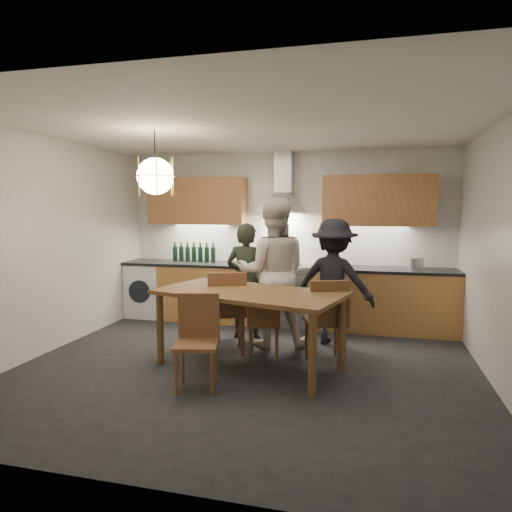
% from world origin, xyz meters
% --- Properties ---
extents(ground, '(5.00, 5.00, 0.00)m').
position_xyz_m(ground, '(0.00, 0.00, 0.00)').
color(ground, black).
rests_on(ground, ground).
extents(room_shell, '(5.02, 4.52, 2.61)m').
position_xyz_m(room_shell, '(0.00, 0.00, 1.71)').
color(room_shell, white).
rests_on(room_shell, ground).
extents(counter_run, '(5.00, 0.62, 0.90)m').
position_xyz_m(counter_run, '(0.02, 1.95, 0.45)').
color(counter_run, tan).
rests_on(counter_run, ground).
extents(range_stove, '(0.90, 0.60, 0.92)m').
position_xyz_m(range_stove, '(0.00, 1.94, 0.44)').
color(range_stove, silver).
rests_on(range_stove, ground).
extents(wall_fixtures, '(4.30, 0.54, 1.10)m').
position_xyz_m(wall_fixtures, '(0.00, 2.07, 1.87)').
color(wall_fixtures, '#C1804A').
rests_on(wall_fixtures, ground).
extents(pendant_lamp, '(0.43, 0.43, 0.70)m').
position_xyz_m(pendant_lamp, '(-1.00, -0.10, 2.10)').
color(pendant_lamp, black).
rests_on(pendant_lamp, ground).
extents(dining_table, '(2.21, 1.50, 0.85)m').
position_xyz_m(dining_table, '(0.02, 0.04, 0.75)').
color(dining_table, brown).
rests_on(dining_table, ground).
extents(chair_back_left, '(0.59, 0.59, 1.01)m').
position_xyz_m(chair_back_left, '(-0.36, 0.40, 0.58)').
color(chair_back_left, brown).
rests_on(chair_back_left, ground).
extents(chair_back_mid, '(0.45, 0.45, 0.84)m').
position_xyz_m(chair_back_mid, '(0.11, 0.35, 0.48)').
color(chair_back_mid, brown).
rests_on(chair_back_mid, ground).
extents(chair_back_right, '(0.56, 0.56, 0.97)m').
position_xyz_m(chair_back_right, '(0.84, 0.34, 0.56)').
color(chair_back_right, brown).
rests_on(chair_back_right, ground).
extents(chair_front, '(0.50, 0.50, 0.91)m').
position_xyz_m(chair_front, '(-0.33, -0.61, 0.52)').
color(chair_front, brown).
rests_on(chair_front, ground).
extents(person_left, '(0.60, 0.43, 1.56)m').
position_xyz_m(person_left, '(-0.31, 1.12, 0.78)').
color(person_left, black).
rests_on(person_left, ground).
extents(person_mid, '(1.04, 0.88, 1.88)m').
position_xyz_m(person_mid, '(0.09, 0.92, 0.94)').
color(person_mid, beige).
rests_on(person_mid, ground).
extents(person_right, '(1.12, 0.75, 1.62)m').
position_xyz_m(person_right, '(0.84, 1.16, 0.81)').
color(person_right, black).
rests_on(person_right, ground).
extents(mixing_bowl, '(0.40, 0.40, 0.07)m').
position_xyz_m(mixing_bowl, '(0.88, 1.95, 0.94)').
color(mixing_bowl, silver).
rests_on(mixing_bowl, counter_run).
extents(stock_pot, '(0.27, 0.27, 0.15)m').
position_xyz_m(stock_pot, '(1.90, 1.96, 0.98)').
color(stock_pot, '#AAAAAD').
rests_on(stock_pot, counter_run).
extents(wine_bottles, '(0.72, 0.07, 0.30)m').
position_xyz_m(wine_bottles, '(-1.43, 2.04, 1.05)').
color(wine_bottles, black).
rests_on(wine_bottles, counter_run).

